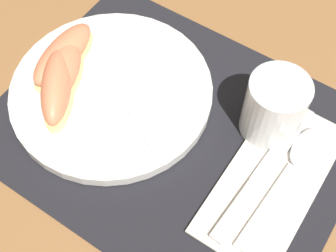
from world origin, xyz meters
TOP-DOWN VIEW (x-y plane):
  - ground_plane at (0.00, 0.00)m, footprint 3.00×3.00m
  - placemat at (0.00, 0.00)m, footprint 0.45×0.36m
  - plate at (-0.10, -0.00)m, footprint 0.27×0.27m
  - juice_glass at (0.10, 0.07)m, footprint 0.08×0.08m
  - napkin at (0.14, 0.01)m, footprint 0.11×0.23m
  - knife at (0.13, 0.00)m, footprint 0.03×0.22m
  - spoon at (0.15, 0.04)m, footprint 0.04×0.19m
  - fork at (-0.09, 0.01)m, footprint 0.18×0.11m
  - citrus_wedge_0 at (-0.18, -0.00)m, footprint 0.06×0.13m
  - citrus_wedge_1 at (-0.16, -0.02)m, footprint 0.09×0.12m
  - citrus_wedge_2 at (-0.15, -0.05)m, footprint 0.10×0.13m

SIDE VIEW (x-z plane):
  - ground_plane at x=0.00m, z-range 0.00..0.00m
  - placemat at x=0.00m, z-range 0.00..0.00m
  - napkin at x=0.14m, z-range 0.00..0.01m
  - knife at x=0.13m, z-range 0.01..0.01m
  - spoon at x=0.15m, z-range 0.01..0.02m
  - plate at x=-0.10m, z-range 0.00..0.02m
  - fork at x=-0.09m, z-range 0.02..0.02m
  - citrus_wedge_0 at x=-0.18m, z-range 0.02..0.05m
  - citrus_wedge_1 at x=-0.16m, z-range 0.02..0.05m
  - citrus_wedge_2 at x=-0.15m, z-range 0.02..0.06m
  - juice_glass at x=0.10m, z-range 0.00..0.09m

